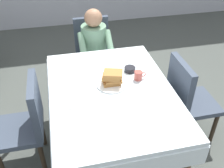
{
  "coord_description": "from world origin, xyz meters",
  "views": [
    {
      "loc": [
        -0.4,
        -1.8,
        2.15
      ],
      "look_at": [
        0.01,
        0.02,
        0.79
      ],
      "focal_mm": 41.45,
      "sensor_mm": 36.0,
      "label": 1
    }
  ],
  "objects": [
    {
      "name": "breakfast_stack",
      "position": [
        0.03,
        0.08,
        0.82
      ],
      "size": [
        0.21,
        0.17,
        0.12
      ],
      "color": "#A36B33",
      "rests_on": "plate_breakfast"
    },
    {
      "name": "bowl_butter",
      "position": [
        0.25,
        0.26,
        0.76
      ],
      "size": [
        0.11,
        0.11,
        0.04
      ],
      "primitive_type": "cylinder",
      "color": "black",
      "rests_on": "dining_table_main"
    },
    {
      "name": "plate_breakfast",
      "position": [
        0.02,
        0.08,
        0.75
      ],
      "size": [
        0.28,
        0.28,
        0.02
      ],
      "primitive_type": "cylinder",
      "color": "white",
      "rests_on": "dining_table_main"
    },
    {
      "name": "chair_right_side",
      "position": [
        0.77,
        0.0,
        0.53
      ],
      "size": [
        0.45,
        0.44,
        0.93
      ],
      "rotation": [
        0.0,
        0.0,
        -1.57
      ],
      "color": "#384251",
      "rests_on": "ground"
    },
    {
      "name": "dining_table_main",
      "position": [
        0.0,
        0.0,
        0.65
      ],
      "size": [
        1.12,
        1.52,
        0.74
      ],
      "color": "silver",
      "rests_on": "ground"
    },
    {
      "name": "napkin_folded",
      "position": [
        -0.31,
        -0.12,
        0.74
      ],
      "size": [
        0.17,
        0.12,
        0.01
      ],
      "primitive_type": "cube",
      "rotation": [
        0.0,
        0.0,
        -0.02
      ],
      "color": "white",
      "rests_on": "dining_table_main"
    },
    {
      "name": "spoon_near_edge",
      "position": [
        -0.01,
        -0.28,
        0.74
      ],
      "size": [
        0.15,
        0.03,
        0.0
      ],
      "primitive_type": "cube",
      "rotation": [
        0.0,
        0.0,
        -0.13
      ],
      "color": "silver",
      "rests_on": "dining_table_main"
    },
    {
      "name": "knife_right_of_plate",
      "position": [
        0.21,
        0.06,
        0.74
      ],
      "size": [
        0.03,
        0.2,
        0.0
      ],
      "primitive_type": "cube",
      "rotation": [
        0.0,
        0.0,
        1.48
      ],
      "color": "silver",
      "rests_on": "dining_table_main"
    },
    {
      "name": "chair_diner",
      "position": [
        0.02,
        1.17,
        0.53
      ],
      "size": [
        0.44,
        0.45,
        0.93
      ],
      "rotation": [
        0.0,
        0.0,
        3.14
      ],
      "color": "#384251",
      "rests_on": "ground"
    },
    {
      "name": "ground_plane",
      "position": [
        0.0,
        0.0,
        0.0
      ],
      "size": [
        14.0,
        14.0,
        0.0
      ],
      "primitive_type": "plane",
      "color": "#474C47"
    },
    {
      "name": "chair_left_side",
      "position": [
        -0.77,
        0.0,
        0.53
      ],
      "size": [
        0.45,
        0.44,
        0.93
      ],
      "rotation": [
        0.0,
        0.0,
        1.57
      ],
      "color": "#384251",
      "rests_on": "ground"
    },
    {
      "name": "diner_person",
      "position": [
        0.02,
        1.01,
        0.67
      ],
      "size": [
        0.4,
        0.43,
        1.12
      ],
      "rotation": [
        0.0,
        0.0,
        3.14
      ],
      "color": "gray",
      "rests_on": "ground"
    },
    {
      "name": "fork_left_of_plate",
      "position": [
        -0.17,
        0.06,
        0.74
      ],
      "size": [
        0.02,
        0.18,
        0.0
      ],
      "primitive_type": "cube",
      "rotation": [
        0.0,
        0.0,
        1.53
      ],
      "color": "silver",
      "rests_on": "dining_table_main"
    },
    {
      "name": "cup_coffee",
      "position": [
        0.29,
        0.11,
        0.78
      ],
      "size": [
        0.11,
        0.08,
        0.08
      ],
      "color": "#B24C42",
      "rests_on": "dining_table_main"
    }
  ]
}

